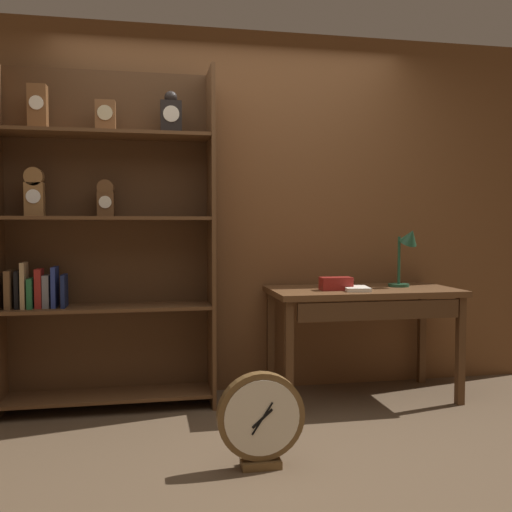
% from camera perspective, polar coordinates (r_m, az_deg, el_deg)
% --- Properties ---
extents(ground_plane, '(10.00, 10.00, 0.00)m').
position_cam_1_polar(ground_plane, '(3.01, 1.85, -20.37)').
color(ground_plane, brown).
extents(back_wood_panel, '(4.80, 0.05, 2.60)m').
position_cam_1_polar(back_wood_panel, '(4.09, -2.29, 4.48)').
color(back_wood_panel, brown).
rests_on(back_wood_panel, ground).
extents(bookshelf, '(1.37, 0.34, 2.23)m').
position_cam_1_polar(bookshelf, '(3.79, -15.38, 1.65)').
color(bookshelf, brown).
rests_on(bookshelf, ground).
extents(workbench, '(1.28, 0.64, 0.77)m').
position_cam_1_polar(workbench, '(3.95, 10.88, -4.60)').
color(workbench, brown).
rests_on(workbench, ground).
extents(desk_lamp, '(0.22, 0.22, 0.43)m').
position_cam_1_polar(desk_lamp, '(4.10, 15.12, 0.78)').
color(desk_lamp, '#1E472D').
rests_on(desk_lamp, workbench).
extents(toolbox_small, '(0.21, 0.11, 0.09)m').
position_cam_1_polar(toolbox_small, '(3.82, 8.13, -2.79)').
color(toolbox_small, maroon).
rests_on(toolbox_small, workbench).
extents(open_repair_manual, '(0.19, 0.24, 0.02)m').
position_cam_1_polar(open_repair_manual, '(3.82, 10.15, -3.28)').
color(open_repair_manual, silver).
rests_on(open_repair_manual, workbench).
extents(round_clock_large, '(0.44, 0.11, 0.48)m').
position_cam_1_polar(round_clock_large, '(2.89, 0.50, -16.25)').
color(round_clock_large, brown).
rests_on(round_clock_large, ground).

